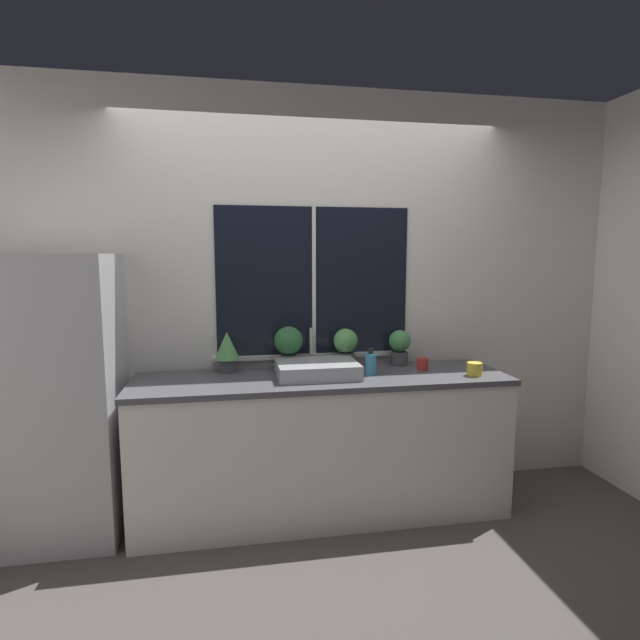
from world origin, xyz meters
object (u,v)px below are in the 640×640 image
potted_plant_far_left (227,349)px  potted_plant_center_left (288,343)px  refrigerator (59,397)px  mug_red (423,364)px  mug_yellow (474,369)px  soap_bottle (371,363)px  potted_plant_far_right (400,346)px  sink (317,369)px  potted_plant_center_right (346,346)px

potted_plant_far_left → potted_plant_center_left: (0.39, -0.00, 0.02)m
refrigerator → mug_red: bearing=0.4°
refrigerator → mug_yellow: (2.45, -0.19, 0.11)m
soap_bottle → mug_red: 0.38m
potted_plant_center_left → potted_plant_far_right: bearing=0.0°
refrigerator → soap_bottle: refrigerator is taller
potted_plant_far_left → mug_yellow: 1.55m
sink → potted_plant_center_left: size_ratio=1.74×
sink → potted_plant_center_right: (0.23, 0.21, 0.10)m
refrigerator → potted_plant_far_left: (0.95, 0.18, 0.22)m
potted_plant_far_left → potted_plant_center_right: (0.77, -0.00, -0.00)m
soap_bottle → mug_red: (0.37, 0.07, -0.03)m
potted_plant_center_left → mug_yellow: (1.11, -0.37, -0.13)m
potted_plant_far_left → mug_red: (1.25, -0.17, -0.11)m
refrigerator → sink: refrigerator is taller
mug_red → mug_yellow: (0.26, -0.21, 0.00)m
mug_yellow → refrigerator: bearing=175.5°
potted_plant_center_left → soap_bottle: potted_plant_center_left is taller
potted_plant_far_right → mug_red: size_ratio=3.00×
potted_plant_far_left → mug_yellow: (1.50, -0.37, -0.11)m
potted_plant_far_right → soap_bottle: (-0.27, -0.23, -0.06)m
sink → mug_yellow: (0.96, -0.16, -0.00)m
refrigerator → potted_plant_center_left: size_ratio=5.77×
sink → potted_plant_far_left: size_ratio=1.90×
potted_plant_center_left → potted_plant_far_right: size_ratio=1.19×
potted_plant_far_left → potted_plant_center_right: bearing=-0.0°
potted_plant_far_right → mug_red: bearing=-58.9°
potted_plant_far_left → potted_plant_center_right: 0.77m
potted_plant_center_left → potted_plant_center_right: bearing=-0.0°
potted_plant_far_right → soap_bottle: bearing=-139.3°
potted_plant_center_right → soap_bottle: potted_plant_center_right is taller
refrigerator → potted_plant_center_right: size_ratio=6.32×
refrigerator → sink: size_ratio=3.32×
refrigerator → potted_plant_center_right: refrigerator is taller
potted_plant_far_left → mug_red: bearing=-7.5°
potted_plant_center_right → mug_yellow: 0.83m
potted_plant_center_left → mug_red: (0.86, -0.17, -0.13)m
soap_bottle → refrigerator: bearing=178.4°
sink → potted_plant_far_left: (-0.54, 0.21, 0.10)m
refrigerator → soap_bottle: 1.84m
potted_plant_far_left → potted_plant_far_right: (1.15, -0.00, -0.02)m
refrigerator → mug_red: size_ratio=20.55×
potted_plant_far_right → mug_yellow: bearing=-46.4°
potted_plant_center_right → soap_bottle: size_ratio=1.53×
potted_plant_center_right → mug_red: potted_plant_center_right is taller
potted_plant_center_right → potted_plant_far_right: (0.38, 0.00, -0.01)m
potted_plant_far_left → mug_red: size_ratio=3.26×
potted_plant_center_left → potted_plant_far_left: bearing=180.0°
potted_plant_far_left → potted_plant_far_right: 1.15m
sink → potted_plant_center_left: potted_plant_center_left is taller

